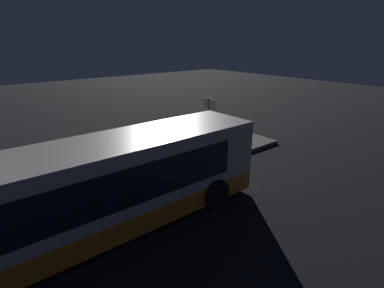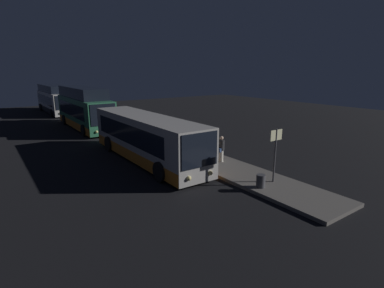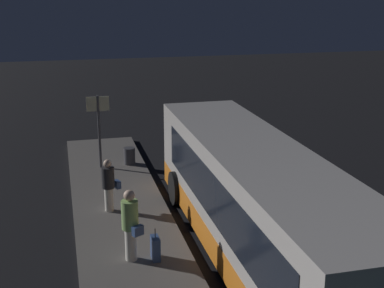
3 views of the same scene
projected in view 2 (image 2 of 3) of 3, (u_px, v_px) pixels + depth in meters
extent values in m
plane|color=black|center=(161.00, 167.00, 18.45)|extent=(80.00, 80.00, 0.00)
cube|color=#605B56|center=(200.00, 157.00, 20.14)|extent=(20.00, 2.88, 0.18)
cube|color=#B2ADA8|center=(146.00, 137.00, 19.50)|extent=(11.71, 2.46, 2.75)
cube|color=orange|center=(147.00, 152.00, 19.75)|extent=(11.65, 2.48, 0.70)
cube|color=black|center=(144.00, 131.00, 19.66)|extent=(9.60, 2.49, 1.21)
cube|color=black|center=(200.00, 150.00, 14.75)|extent=(0.06, 2.17, 1.76)
sphere|color=#F9E58C|center=(210.00, 173.00, 15.43)|extent=(0.24, 0.24, 0.24)
sphere|color=#F9E58C|center=(189.00, 178.00, 14.68)|extent=(0.24, 0.24, 0.24)
cylinder|color=black|center=(197.00, 164.00, 17.28)|extent=(1.10, 0.30, 1.10)
cylinder|color=black|center=(160.00, 172.00, 15.91)|extent=(1.10, 0.30, 1.10)
cylinder|color=black|center=(140.00, 139.00, 23.32)|extent=(1.10, 0.30, 1.10)
cylinder|color=black|center=(109.00, 144.00, 21.94)|extent=(1.10, 0.30, 1.10)
cube|color=#2D704C|center=(85.00, 112.00, 30.37)|extent=(11.26, 2.52, 2.90)
cube|color=orange|center=(85.00, 123.00, 30.64)|extent=(11.21, 2.54, 0.70)
cube|color=black|center=(83.00, 109.00, 30.51)|extent=(9.24, 2.55, 1.28)
cube|color=black|center=(103.00, 115.00, 25.79)|extent=(0.06, 2.22, 1.86)
sphere|color=#F9E58C|center=(112.00, 130.00, 26.51)|extent=(0.24, 0.24, 0.24)
sphere|color=#F9E58C|center=(97.00, 132.00, 25.73)|extent=(0.24, 0.24, 0.24)
cylinder|color=black|center=(111.00, 127.00, 28.31)|extent=(1.05, 0.30, 1.05)
cylinder|color=black|center=(84.00, 130.00, 26.90)|extent=(1.05, 0.30, 1.05)
cylinder|color=black|center=(88.00, 118.00, 34.11)|extent=(1.05, 0.30, 1.05)
cylinder|color=black|center=(64.00, 120.00, 32.70)|extent=(1.05, 0.30, 1.05)
cube|color=black|center=(82.00, 92.00, 30.25)|extent=(9.57, 2.32, 1.05)
cube|color=silver|center=(55.00, 102.00, 41.58)|extent=(11.77, 2.54, 2.69)
cube|color=black|center=(56.00, 109.00, 41.82)|extent=(11.71, 2.56, 0.70)
cube|color=black|center=(54.00, 99.00, 41.73)|extent=(9.65, 2.57, 1.18)
cube|color=black|center=(65.00, 103.00, 36.80)|extent=(0.06, 2.23, 1.72)
sphere|color=#F9E58C|center=(72.00, 112.00, 37.49)|extent=(0.24, 0.24, 0.24)
sphere|color=#F9E58C|center=(60.00, 113.00, 36.71)|extent=(0.24, 0.24, 0.24)
cylinder|color=black|center=(73.00, 111.00, 39.36)|extent=(0.98, 0.30, 0.98)
cylinder|color=black|center=(52.00, 113.00, 37.94)|extent=(0.98, 0.30, 0.98)
cylinder|color=black|center=(60.00, 106.00, 45.43)|extent=(0.98, 0.30, 0.98)
cylinder|color=black|center=(41.00, 107.00, 44.00)|extent=(0.98, 0.30, 0.98)
cube|color=black|center=(53.00, 88.00, 41.51)|extent=(10.00, 2.34, 0.93)
cylinder|color=silver|center=(189.00, 145.00, 21.26)|extent=(0.40, 0.40, 0.85)
cylinder|color=#8CB766|center=(189.00, 134.00, 21.07)|extent=(0.57, 0.57, 0.74)
sphere|color=beige|center=(189.00, 127.00, 20.95)|extent=(0.28, 0.28, 0.28)
cube|color=#334C7F|center=(185.00, 138.00, 21.28)|extent=(0.26, 0.31, 0.24)
cylinder|color=silver|center=(221.00, 156.00, 18.84)|extent=(0.34, 0.34, 0.75)
cylinder|color=#262628|center=(221.00, 145.00, 18.67)|extent=(0.49, 0.49, 0.65)
sphere|color=beige|center=(222.00, 138.00, 18.57)|extent=(0.24, 0.24, 0.24)
cube|color=#334C7F|center=(219.00, 150.00, 18.51)|extent=(0.31, 0.22, 0.24)
cube|color=#334C7F|center=(181.00, 148.00, 21.06)|extent=(0.43, 0.19, 0.60)
cylinder|color=black|center=(181.00, 142.00, 20.96)|extent=(0.02, 0.02, 0.24)
cylinder|color=#4C4C51|center=(275.00, 156.00, 15.20)|extent=(0.10, 0.10, 2.79)
cube|color=beige|center=(276.00, 135.00, 14.94)|extent=(0.04, 0.84, 0.54)
cylinder|color=#3F3F44|center=(261.00, 181.00, 14.71)|extent=(0.44, 0.44, 0.65)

